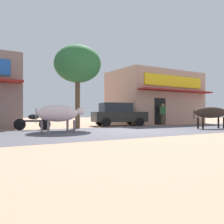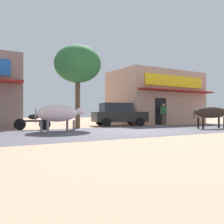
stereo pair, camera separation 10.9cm
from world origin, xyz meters
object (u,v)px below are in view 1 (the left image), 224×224
Objects in this scene: cow_near_brown at (60,113)px; parked_hatchback_car at (118,114)px; parked_motorcycle at (33,121)px; cow_far_dark at (212,113)px; roadside_tree at (78,64)px; pedestrian_by_shop at (163,112)px.

parked_hatchback_car is at bearing 33.91° from cow_near_brown.
cow_far_dark is (9.36, -4.20, 0.47)m from parked_motorcycle.
roadside_tree is at bearing -162.44° from parked_hatchback_car.
parked_motorcycle is (-2.68, -0.19, -3.37)m from roadside_tree.
parked_motorcycle is 1.13× the size of pedestrian_by_shop.
cow_far_dark is at bearing -10.84° from cow_near_brown.
cow_far_dark is (6.68, -4.39, -2.91)m from roadside_tree.
parked_hatchback_car is at bearing 171.03° from pedestrian_by_shop.
parked_hatchback_car is 6.95m from cow_near_brown.
pedestrian_by_shop is at bearing 81.40° from cow_far_dark.
parked_motorcycle is at bearing 155.82° from cow_far_dark.
cow_near_brown is 8.93m from cow_far_dark.
pedestrian_by_shop reaches higher than parked_motorcycle.
cow_near_brown is at bearing 169.16° from cow_far_dark.
roadside_tree is 1.76× the size of cow_far_dark.
parked_hatchback_car is 2.18× the size of parked_motorcycle.
roadside_tree reaches higher than parked_motorcycle.
cow_near_brown reaches higher than parked_motorcycle.
roadside_tree is 1.22× the size of parked_hatchback_car.
parked_motorcycle is at bearing -175.89° from roadside_tree.
roadside_tree reaches higher than cow_far_dark.
cow_far_dark is at bearing -33.34° from roadside_tree.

